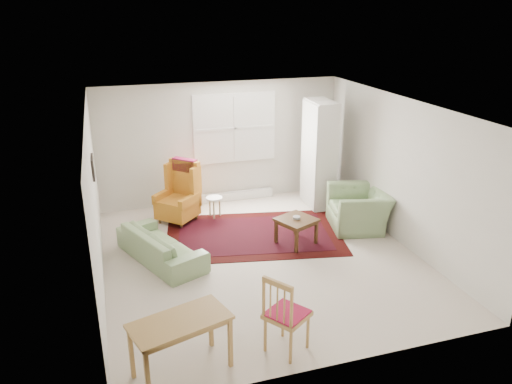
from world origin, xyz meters
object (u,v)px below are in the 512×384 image
object	(u,v)px
sofa	(160,240)
stool	(214,207)
desk_chair	(287,313)
cabinet	(319,154)
armchair	(359,205)
coffee_table	(296,231)
desk	(181,346)
wingback_chair	(177,192)

from	to	relation	value
sofa	stool	world-z (taller)	sofa
desk_chair	cabinet	bearing A→B (deg)	-62.97
armchair	desk_chair	size ratio (longest dim) A/B	1.09
coffee_table	cabinet	bearing A→B (deg)	55.04
armchair	cabinet	bearing A→B (deg)	-155.71
armchair	desk	distance (m)	4.82
wingback_chair	coffee_table	size ratio (longest dim) A/B	2.01
desk_chair	desk	bearing A→B (deg)	56.27
wingback_chair	coffee_table	bearing A→B (deg)	3.15
cabinet	desk_chair	bearing A→B (deg)	-115.67
wingback_chair	desk	distance (m)	4.29
armchair	cabinet	world-z (taller)	cabinet
coffee_table	wingback_chair	bearing A→B (deg)	138.57
cabinet	stool	bearing A→B (deg)	-176.55
coffee_table	armchair	bearing A→B (deg)	13.22
armchair	wingback_chair	distance (m)	3.42
sofa	cabinet	world-z (taller)	cabinet
armchair	sofa	bearing A→B (deg)	-74.24
armchair	coffee_table	size ratio (longest dim) A/B	1.93
coffee_table	stool	world-z (taller)	coffee_table
desk	desk_chair	world-z (taller)	desk_chair
sofa	desk	distance (m)	2.76
coffee_table	cabinet	world-z (taller)	cabinet
armchair	desk_chair	distance (m)	3.89
wingback_chair	cabinet	bearing A→B (deg)	44.39
armchair	desk_chair	xyz separation A→B (m)	(-2.53, -2.95, 0.08)
armchair	wingback_chair	bearing A→B (deg)	-99.28
armchair	stool	distance (m)	2.76
cabinet	desk	size ratio (longest dim) A/B	2.00
cabinet	armchair	bearing A→B (deg)	-75.59
armchair	stool	xyz separation A→B (m)	(-2.46, 1.23, -0.23)
wingback_chair	desk_chair	size ratio (longest dim) A/B	1.14
sofa	armchair	world-z (taller)	armchair
stool	sofa	bearing A→B (deg)	-130.24
armchair	desk	world-z (taller)	armchair
cabinet	coffee_table	bearing A→B (deg)	-122.29
desk_chair	wingback_chair	bearing A→B (deg)	-25.99
stool	desk_chair	xyz separation A→B (m)	(-0.07, -4.18, 0.30)
coffee_table	desk_chair	bearing A→B (deg)	-113.91
sofa	cabinet	distance (m)	3.79
wingback_chair	desk	xyz separation A→B (m)	(-0.62, -4.24, -0.24)
cabinet	sofa	bearing A→B (deg)	-154.07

